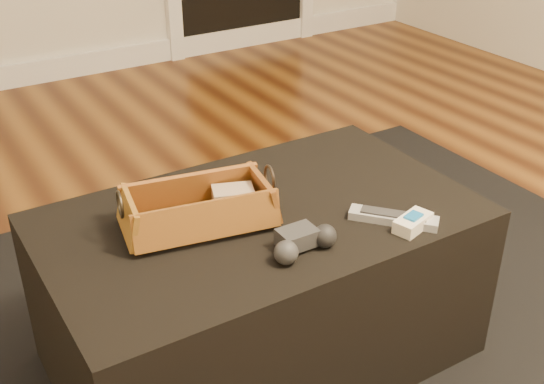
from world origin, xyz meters
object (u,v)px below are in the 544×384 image
game_controller (302,241)px  cream_gadget (413,222)px  silver_remote (393,218)px  wicker_basket (199,210)px  tv_remote (193,221)px  ottoman (261,287)px

game_controller → cream_gadget: size_ratio=1.52×
silver_remote → cream_gadget: 0.05m
cream_gadget → silver_remote: bearing=110.4°
wicker_basket → cream_gadget: size_ratio=3.47×
tv_remote → cream_gadget: 0.49m
wicker_basket → game_controller: wicker_basket is taller
tv_remote → ottoman: bearing=-1.4°
tv_remote → wicker_basket: bearing=30.9°
cream_gadget → tv_remote: bearing=148.8°
ottoman → cream_gadget: 0.41m
silver_remote → game_controller: bearing=178.4°
cream_gadget → game_controller: bearing=168.7°
tv_remote → cream_gadget: cream_gadget is taller
ottoman → silver_remote: size_ratio=5.55×
game_controller → silver_remote: size_ratio=0.89×
tv_remote → silver_remote: tv_remote is taller
wicker_basket → silver_remote: bearing=-29.6°
ottoman → wicker_basket: 0.29m
tv_remote → wicker_basket: size_ratio=0.49×
ottoman → cream_gadget: cream_gadget is taller
ottoman → wicker_basket: (-0.14, 0.03, 0.25)m
ottoman → tv_remote: size_ratio=5.60×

